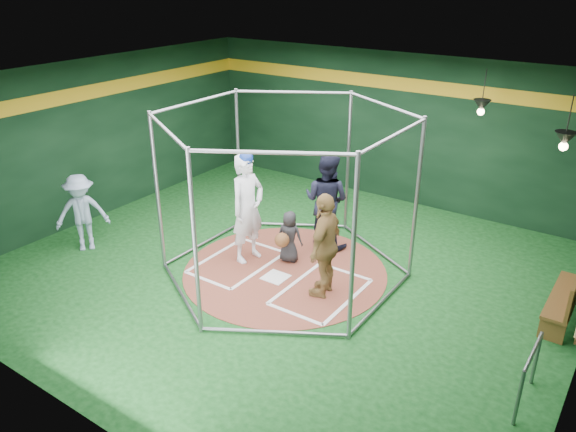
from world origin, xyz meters
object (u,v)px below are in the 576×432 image
Objects in this scene: visitor_leopard at (325,245)px; dugout_bench at (570,292)px; batter_figure at (248,208)px; umpire at (326,200)px.

visitor_leopard is 1.11× the size of dugout_bench.
visitor_leopard is at bearing -7.89° from batter_figure.
batter_figure is at bearing 52.16° from umpire.
umpire is 1.16× the size of dugout_bench.
dugout_bench is (4.57, -0.07, -0.49)m from umpire.
visitor_leopard is 1.87m from umpire.
visitor_leopard is at bearing -156.99° from dugout_bench.
dugout_bench is (3.63, 1.54, -0.44)m from visitor_leopard.
umpire is at bearing 55.81° from batter_figure.
batter_figure is 1.30× the size of dugout_bench.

